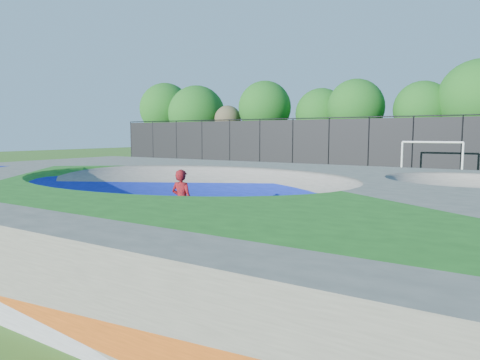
% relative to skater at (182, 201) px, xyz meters
% --- Properties ---
extents(ground, '(120.00, 120.00, 0.00)m').
position_rel_skater_xyz_m(ground, '(-0.74, 0.96, -0.90)').
color(ground, '#35641B').
rests_on(ground, ground).
extents(skate_deck, '(22.00, 14.00, 1.50)m').
position_rel_skater_xyz_m(skate_deck, '(-0.74, 0.96, -0.15)').
color(skate_deck, gray).
rests_on(skate_deck, ground).
extents(skater, '(0.68, 0.48, 1.79)m').
position_rel_skater_xyz_m(skater, '(0.00, 0.00, 0.00)').
color(skater, red).
rests_on(skater, ground).
extents(skateboard, '(0.78, 0.23, 0.05)m').
position_rel_skater_xyz_m(skateboard, '(0.00, 0.00, -0.87)').
color(skateboard, black).
rests_on(skateboard, ground).
extents(soccer_goal, '(3.55, 0.12, 2.34)m').
position_rel_skater_xyz_m(soccer_goal, '(3.86, 19.16, 0.74)').
color(soccer_goal, white).
rests_on(soccer_goal, ground).
extents(fence, '(48.09, 0.09, 4.04)m').
position_rel_skater_xyz_m(fence, '(-0.74, 21.96, 1.20)').
color(fence, black).
rests_on(fence, ground).
extents(treeline, '(52.62, 7.79, 8.49)m').
position_rel_skater_xyz_m(treeline, '(-0.42, 27.00, 4.21)').
color(treeline, '#3F321F').
rests_on(treeline, ground).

